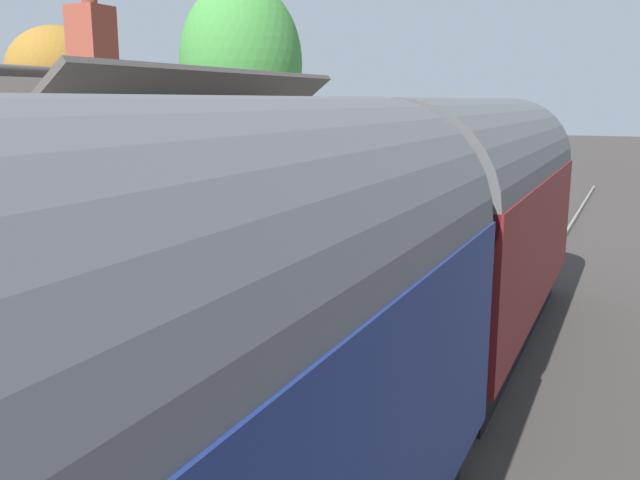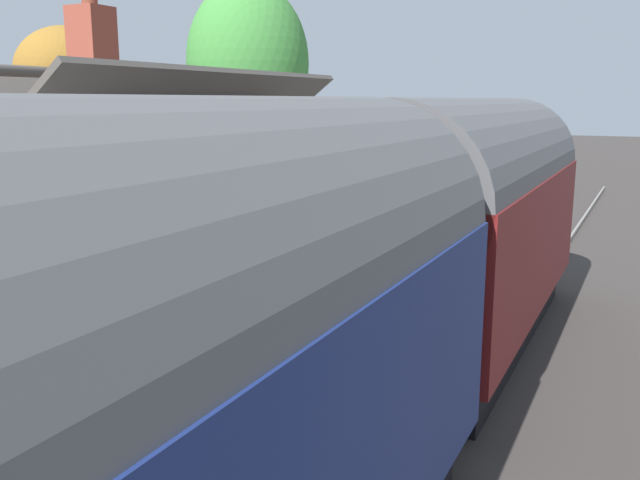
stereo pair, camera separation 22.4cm
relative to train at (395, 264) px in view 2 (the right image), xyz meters
name	(u,v)px [view 2 (the right image)]	position (x,y,z in m)	size (l,w,h in m)	color
ground_plane	(377,366)	(1.74, 0.90, -2.21)	(160.00, 160.00, 0.00)	#383330
platform	(193,312)	(1.74, 4.60, -1.80)	(32.00, 5.40, 0.82)	gray
platform_edge_coping	(313,309)	(1.74, 2.08, -1.39)	(32.00, 0.36, 0.02)	beige
rail_near	(476,380)	(1.74, -0.72, -2.14)	(52.00, 0.08, 0.14)	gray
rail_far	(388,364)	(1.74, 0.72, -2.14)	(52.00, 0.08, 0.14)	gray
train	(395,264)	(0.00, 0.00, 0.00)	(15.53, 2.73, 4.32)	black
station_building	(159,213)	(1.62, 5.19, 0.05)	(7.47, 3.54, 5.26)	silver
bench_mid_platform	(383,212)	(9.01, 3.63, -0.92)	(1.42, 0.49, 0.88)	#26727F
bench_platform_end	(418,197)	(12.32, 3.72, -0.92)	(1.40, 0.44, 0.88)	#26727F
planter_edge_far	(381,191)	(12.71, 5.15, -0.85)	(0.68, 0.68, 1.01)	gray
tree_mid_background	(248,64)	(12.55, 10.06, 3.30)	(4.37, 4.15, 8.30)	#4C3828
tree_far_right	(67,73)	(9.63, 15.59, 3.00)	(3.42, 3.47, 6.77)	#4C3828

